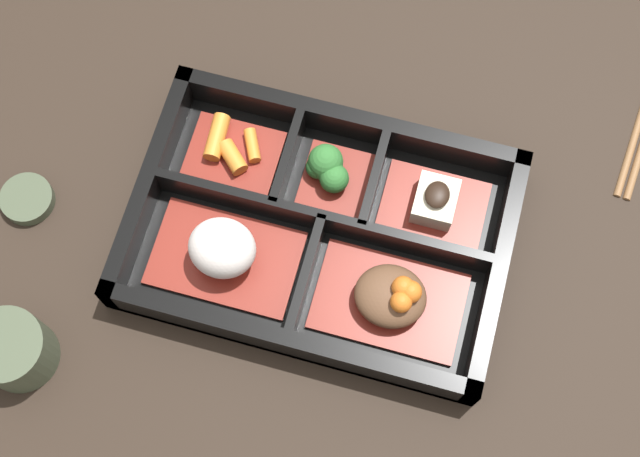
{
  "coord_description": "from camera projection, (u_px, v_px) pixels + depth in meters",
  "views": [
    {
      "loc": [
        -0.07,
        0.25,
        0.76
      ],
      "look_at": [
        0.0,
        0.0,
        0.03
      ],
      "focal_mm": 50.0,
      "sensor_mm": 36.0,
      "label": 1
    }
  ],
  "objects": [
    {
      "name": "bowl_carrots",
      "position": [
        231.0,
        151.0,
        0.81
      ],
      "size": [
        0.08,
        0.07,
        0.02
      ],
      "color": "maroon",
      "rests_on": "bento_base"
    },
    {
      "name": "bowl_tofu",
      "position": [
        434.0,
        203.0,
        0.79
      ],
      "size": [
        0.09,
        0.07,
        0.04
      ],
      "color": "maroon",
      "rests_on": "bento_base"
    },
    {
      "name": "bowl_stew",
      "position": [
        392.0,
        298.0,
        0.76
      ],
      "size": [
        0.13,
        0.08,
        0.05
      ],
      "color": "maroon",
      "rests_on": "bento_base"
    },
    {
      "name": "ground_plane",
      "position": [
        320.0,
        238.0,
        0.8
      ],
      "size": [
        3.0,
        3.0,
        0.0
      ],
      "primitive_type": "plane",
      "color": "black"
    },
    {
      "name": "tea_cup",
      "position": [
        13.0,
        350.0,
        0.74
      ],
      "size": [
        0.06,
        0.06,
        0.05
      ],
      "color": "#424C38",
      "rests_on": "ground_plane"
    },
    {
      "name": "sauce_dish",
      "position": [
        27.0,
        199.0,
        0.81
      ],
      "size": [
        0.05,
        0.05,
        0.01
      ],
      "color": "#424C38",
      "rests_on": "ground_plane"
    },
    {
      "name": "bento_rim",
      "position": [
        320.0,
        227.0,
        0.78
      ],
      "size": [
        0.33,
        0.22,
        0.04
      ],
      "color": "black",
      "rests_on": "ground_plane"
    },
    {
      "name": "bowl_greens",
      "position": [
        328.0,
        170.0,
        0.8
      ],
      "size": [
        0.06,
        0.07,
        0.04
      ],
      "color": "maroon",
      "rests_on": "bento_base"
    },
    {
      "name": "bowl_rice",
      "position": [
        223.0,
        251.0,
        0.76
      ],
      "size": [
        0.13,
        0.08,
        0.06
      ],
      "color": "maroon",
      "rests_on": "bento_base"
    },
    {
      "name": "bento_base",
      "position": [
        320.0,
        236.0,
        0.8
      ],
      "size": [
        0.33,
        0.22,
        0.01
      ],
      "color": "black",
      "rests_on": "ground_plane"
    }
  ]
}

